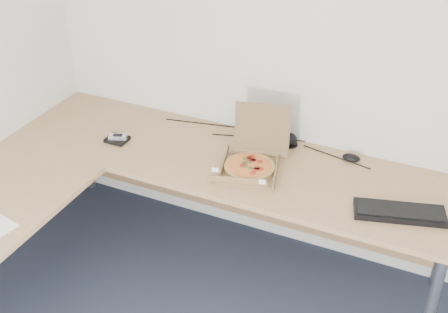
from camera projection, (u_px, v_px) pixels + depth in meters
The scene contains 10 objects.
room_shell at pixel (181, 280), 1.66m from camera, with size 3.50×3.50×2.50m, color silver, non-canonical shape.
desk at pixel (133, 189), 2.99m from camera, with size 2.50×2.20×0.73m.
pizza_box at pixel (251, 163), 3.08m from camera, with size 0.30×0.35×0.31m.
drinking_glass at pixel (280, 135), 3.26m from camera, with size 0.08×0.08×0.13m, color white.
keyboard at pixel (399, 213), 2.75m from camera, with size 0.43×0.15×0.03m, color black.
mouse at pixel (351, 158), 3.16m from camera, with size 0.10×0.06×0.04m, color black.
wallet at pixel (117, 139), 3.34m from camera, with size 0.12×0.10×0.02m, color black.
phone at pixel (118, 137), 3.32m from camera, with size 0.10×0.05×0.02m, color #B2B5BA.
dome_speaker at pixel (290, 139), 3.28m from camera, with size 0.09×0.09×0.08m, color black.
cable_bundle at pixel (260, 138), 3.37m from camera, with size 0.61×0.04×0.01m, color black, non-canonical shape.
Camera 1 is at (0.62, -1.05, 2.43)m, focal length 46.53 mm.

